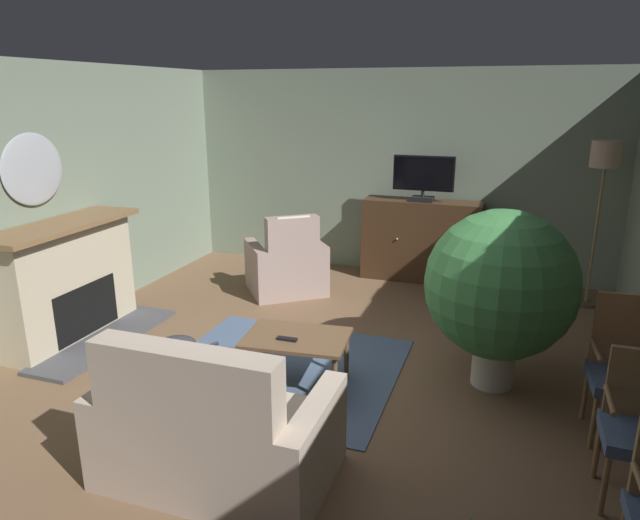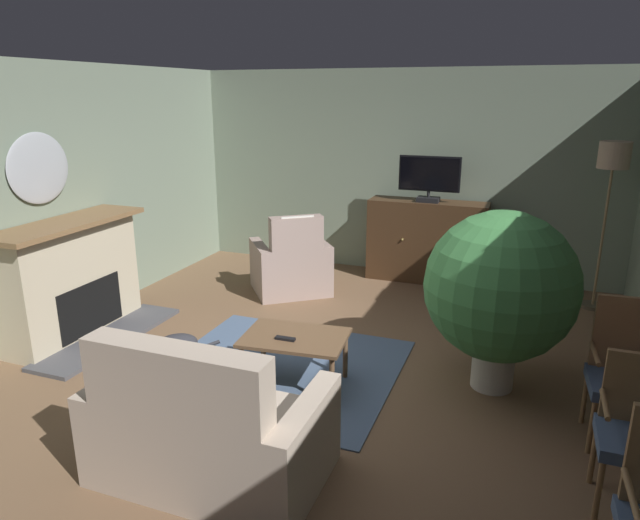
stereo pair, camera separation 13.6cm
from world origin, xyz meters
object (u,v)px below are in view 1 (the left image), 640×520
(television, at_px, (424,177))
(cat, at_px, (171,346))
(tv_cabinet, at_px, (421,242))
(coffee_table, at_px, (296,342))
(fireplace, at_px, (68,284))
(wall_mirror_oval, at_px, (33,169))
(sofa_floral, at_px, (213,434))
(armchair_angled_to_table, at_px, (287,267))
(floor_lamp, at_px, (604,171))
(tv_remote, at_px, (287,339))
(side_chair_far_end, at_px, (626,366))
(potted_plant_tall_palm_by_window, at_px, (500,286))

(television, height_order, cat, television)
(tv_cabinet, height_order, television, television)
(coffee_table, relative_size, cat, 1.47)
(fireplace, distance_m, wall_mirror_oval, 1.17)
(coffee_table, distance_m, sofa_floral, 1.32)
(sofa_floral, relative_size, cat, 2.35)
(cat, bearing_deg, fireplace, 176.82)
(sofa_floral, bearing_deg, armchair_angled_to_table, 104.80)
(television, xyz_separation_m, coffee_table, (-0.50, -3.21, -0.98))
(fireplace, distance_m, floor_lamp, 5.87)
(television, distance_m, tv_remote, 3.47)
(fireplace, bearing_deg, television, 44.32)
(television, bearing_deg, tv_cabinet, 90.00)
(tv_cabinet, relative_size, tv_remote, 9.01)
(coffee_table, distance_m, cat, 1.39)
(armchair_angled_to_table, xyz_separation_m, floor_lamp, (3.53, 0.76, 1.25))
(wall_mirror_oval, relative_size, coffee_table, 0.82)
(wall_mirror_oval, xyz_separation_m, floor_lamp, (5.35, 2.73, -0.13))
(tv_remote, height_order, floor_lamp, floor_lamp)
(tv_cabinet, relative_size, armchair_angled_to_table, 1.28)
(wall_mirror_oval, bearing_deg, tv_cabinet, 42.60)
(coffee_table, xyz_separation_m, floor_lamp, (2.55, 2.94, 1.18))
(cat, bearing_deg, armchair_angled_to_table, 79.80)
(tv_remote, distance_m, floor_lamp, 4.15)
(wall_mirror_oval, bearing_deg, television, 42.10)
(tv_cabinet, xyz_separation_m, armchair_angled_to_table, (-1.49, -1.07, -0.18))
(sofa_floral, distance_m, floor_lamp, 5.14)
(television, distance_m, armchair_angled_to_table, 2.09)
(fireplace, distance_m, sofa_floral, 2.94)
(fireplace, xyz_separation_m, side_chair_far_end, (5.05, -0.08, -0.04))
(side_chair_far_end, xyz_separation_m, potted_plant_tall_palm_by_window, (-0.91, 0.46, 0.36))
(wall_mirror_oval, height_order, armchair_angled_to_table, wall_mirror_oval)
(tv_cabinet, height_order, cat, tv_cabinet)
(television, bearing_deg, coffee_table, -98.95)
(fireplace, bearing_deg, armchair_angled_to_table, 51.33)
(fireplace, distance_m, tv_remote, 2.53)
(armchair_angled_to_table, bearing_deg, coffee_table, -65.83)
(coffee_table, bearing_deg, floor_lamp, 49.16)
(cat, distance_m, floor_lamp, 5.02)
(potted_plant_tall_palm_by_window, bearing_deg, fireplace, -174.84)
(coffee_table, bearing_deg, cat, 173.62)
(tv_remote, bearing_deg, cat, 167.22)
(coffee_table, relative_size, tv_remote, 5.41)
(wall_mirror_oval, distance_m, potted_plant_tall_palm_by_window, 4.47)
(television, height_order, side_chair_far_end, television)
(cat, bearing_deg, potted_plant_tall_palm_by_window, 8.56)
(television, distance_m, floor_lamp, 2.07)
(coffee_table, height_order, cat, coffee_table)
(cat, bearing_deg, television, 58.79)
(armchair_angled_to_table, relative_size, potted_plant_tall_palm_by_window, 0.78)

